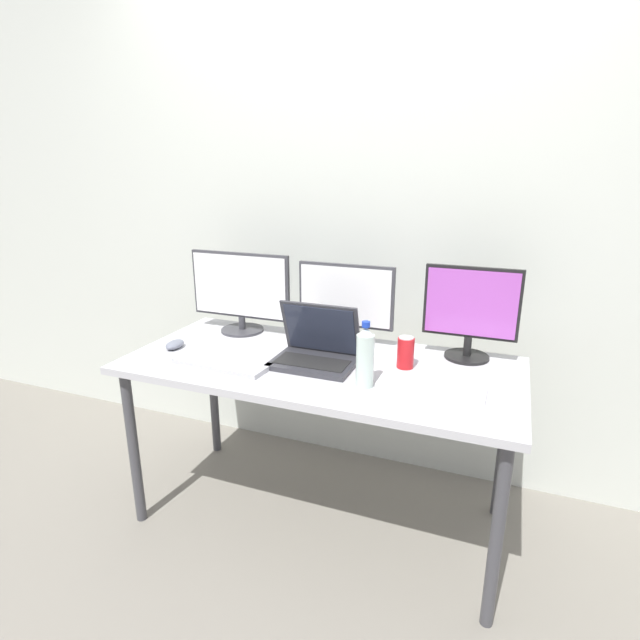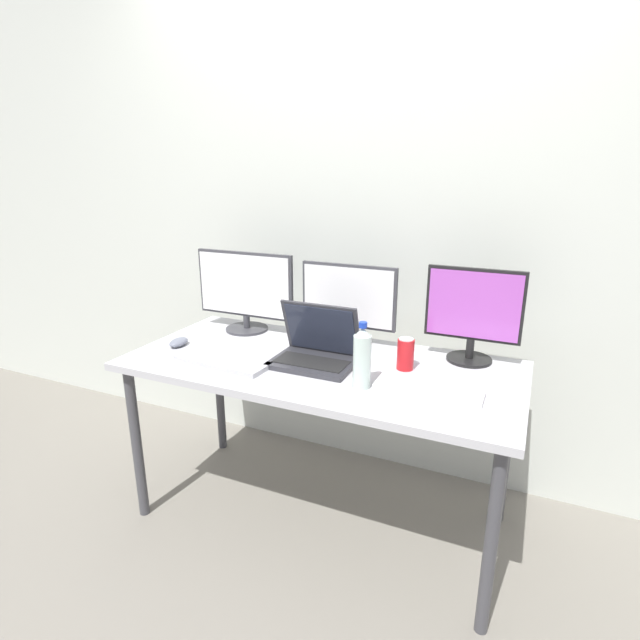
{
  "view_description": "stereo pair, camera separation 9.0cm",
  "coord_description": "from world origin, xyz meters",
  "px_view_note": "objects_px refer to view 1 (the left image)",
  "views": [
    {
      "loc": [
        0.68,
        -1.75,
        1.5
      ],
      "look_at": [
        0.0,
        0.0,
        0.92
      ],
      "focal_mm": 28.0,
      "sensor_mm": 36.0,
      "label": 1
    },
    {
      "loc": [
        0.77,
        -1.72,
        1.5
      ],
      "look_at": [
        0.0,
        0.0,
        0.92
      ],
      "focal_mm": 28.0,
      "sensor_mm": 36.0,
      "label": 2
    }
  ],
  "objects_px": {
    "monitor_center": "(345,303)",
    "laptop_silver": "(316,350)",
    "keyboard_aux": "(222,363)",
    "soda_can_near_keyboard": "(406,352)",
    "monitor_left": "(240,291)",
    "mouse_by_keyboard": "(175,344)",
    "water_bottle": "(365,357)",
    "monitor_right": "(471,311)",
    "keyboard_main": "(431,387)",
    "work_desk": "(320,377)"
  },
  "relations": [
    {
      "from": "monitor_left",
      "to": "water_bottle",
      "type": "xyz_separation_m",
      "value": [
        0.73,
        -0.39,
        -0.09
      ]
    },
    {
      "from": "monitor_left",
      "to": "keyboard_main",
      "type": "xyz_separation_m",
      "value": [
        0.96,
        -0.34,
        -0.19
      ]
    },
    {
      "from": "monitor_left",
      "to": "monitor_right",
      "type": "relative_size",
      "value": 1.31
    },
    {
      "from": "mouse_by_keyboard",
      "to": "soda_can_near_keyboard",
      "type": "bearing_deg",
      "value": 4.45
    },
    {
      "from": "monitor_center",
      "to": "water_bottle",
      "type": "relative_size",
      "value": 1.78
    },
    {
      "from": "laptop_silver",
      "to": "soda_can_near_keyboard",
      "type": "bearing_deg",
      "value": 13.59
    },
    {
      "from": "monitor_right",
      "to": "laptop_silver",
      "type": "xyz_separation_m",
      "value": [
        -0.56,
        -0.28,
        -0.15
      ]
    },
    {
      "from": "monitor_right",
      "to": "water_bottle",
      "type": "relative_size",
      "value": 1.57
    },
    {
      "from": "monitor_left",
      "to": "soda_can_near_keyboard",
      "type": "relative_size",
      "value": 3.99
    },
    {
      "from": "monitor_left",
      "to": "keyboard_aux",
      "type": "height_order",
      "value": "monitor_left"
    },
    {
      "from": "water_bottle",
      "to": "work_desk",
      "type": "bearing_deg",
      "value": 146.59
    },
    {
      "from": "laptop_silver",
      "to": "water_bottle",
      "type": "xyz_separation_m",
      "value": [
        0.24,
        -0.14,
        0.06
      ]
    },
    {
      "from": "mouse_by_keyboard",
      "to": "water_bottle",
      "type": "xyz_separation_m",
      "value": [
        0.88,
        -0.08,
        0.09
      ]
    },
    {
      "from": "laptop_silver",
      "to": "keyboard_main",
      "type": "bearing_deg",
      "value": -10.91
    },
    {
      "from": "laptop_silver",
      "to": "soda_can_near_keyboard",
      "type": "distance_m",
      "value": 0.35
    },
    {
      "from": "monitor_right",
      "to": "keyboard_aux",
      "type": "distance_m",
      "value": 1.02
    },
    {
      "from": "laptop_silver",
      "to": "mouse_by_keyboard",
      "type": "xyz_separation_m",
      "value": [
        -0.64,
        -0.07,
        -0.04
      ]
    },
    {
      "from": "work_desk",
      "to": "keyboard_main",
      "type": "relative_size",
      "value": 4.22
    },
    {
      "from": "work_desk",
      "to": "laptop_silver",
      "type": "relative_size",
      "value": 4.83
    },
    {
      "from": "monitor_center",
      "to": "mouse_by_keyboard",
      "type": "xyz_separation_m",
      "value": [
        -0.67,
        -0.35,
        -0.17
      ]
    },
    {
      "from": "monitor_left",
      "to": "soda_can_near_keyboard",
      "type": "distance_m",
      "value": 0.85
    },
    {
      "from": "work_desk",
      "to": "mouse_by_keyboard",
      "type": "xyz_separation_m",
      "value": [
        -0.65,
        -0.08,
        0.08
      ]
    },
    {
      "from": "work_desk",
      "to": "mouse_by_keyboard",
      "type": "relative_size",
      "value": 14.89
    },
    {
      "from": "monitor_center",
      "to": "keyboard_aux",
      "type": "height_order",
      "value": "monitor_center"
    },
    {
      "from": "keyboard_aux",
      "to": "mouse_by_keyboard",
      "type": "xyz_separation_m",
      "value": [
        -0.3,
        0.1,
        0.01
      ]
    },
    {
      "from": "keyboard_aux",
      "to": "mouse_by_keyboard",
      "type": "relative_size",
      "value": 3.76
    },
    {
      "from": "keyboard_main",
      "to": "monitor_left",
      "type": "bearing_deg",
      "value": 160.94
    },
    {
      "from": "keyboard_aux",
      "to": "keyboard_main",
      "type": "bearing_deg",
      "value": 9.55
    },
    {
      "from": "monitor_right",
      "to": "mouse_by_keyboard",
      "type": "distance_m",
      "value": 1.26
    },
    {
      "from": "work_desk",
      "to": "monitor_right",
      "type": "relative_size",
      "value": 4.13
    },
    {
      "from": "monitor_center",
      "to": "laptop_silver",
      "type": "height_order",
      "value": "monitor_center"
    },
    {
      "from": "monitor_right",
      "to": "keyboard_main",
      "type": "height_order",
      "value": "monitor_right"
    },
    {
      "from": "monitor_center",
      "to": "laptop_silver",
      "type": "xyz_separation_m",
      "value": [
        -0.03,
        -0.28,
        -0.13
      ]
    },
    {
      "from": "work_desk",
      "to": "monitor_left",
      "type": "distance_m",
      "value": 0.61
    },
    {
      "from": "keyboard_aux",
      "to": "soda_can_near_keyboard",
      "type": "xyz_separation_m",
      "value": [
        0.68,
        0.25,
        0.05
      ]
    },
    {
      "from": "keyboard_main",
      "to": "keyboard_aux",
      "type": "bearing_deg",
      "value": -174.54
    },
    {
      "from": "monitor_left",
      "to": "monitor_right",
      "type": "distance_m",
      "value": 1.05
    },
    {
      "from": "monitor_right",
      "to": "soda_can_near_keyboard",
      "type": "height_order",
      "value": "monitor_right"
    },
    {
      "from": "monitor_right",
      "to": "water_bottle",
      "type": "height_order",
      "value": "monitor_right"
    },
    {
      "from": "mouse_by_keyboard",
      "to": "soda_can_near_keyboard",
      "type": "distance_m",
      "value": 1.0
    },
    {
      "from": "monitor_center",
      "to": "keyboard_main",
      "type": "height_order",
      "value": "monitor_center"
    },
    {
      "from": "monitor_left",
      "to": "keyboard_main",
      "type": "relative_size",
      "value": 1.34
    },
    {
      "from": "keyboard_main",
      "to": "water_bottle",
      "type": "bearing_deg",
      "value": -166.93
    },
    {
      "from": "monitor_left",
      "to": "keyboard_main",
      "type": "distance_m",
      "value": 1.03
    },
    {
      "from": "water_bottle",
      "to": "keyboard_main",
      "type": "bearing_deg",
      "value": 12.7
    },
    {
      "from": "work_desk",
      "to": "laptop_silver",
      "type": "height_order",
      "value": "laptop_silver"
    },
    {
      "from": "monitor_center",
      "to": "soda_can_near_keyboard",
      "type": "height_order",
      "value": "monitor_center"
    },
    {
      "from": "work_desk",
      "to": "keyboard_aux",
      "type": "distance_m",
      "value": 0.4
    },
    {
      "from": "monitor_left",
      "to": "monitor_center",
      "type": "relative_size",
      "value": 1.15
    },
    {
      "from": "monitor_left",
      "to": "mouse_by_keyboard",
      "type": "height_order",
      "value": "monitor_left"
    }
  ]
}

